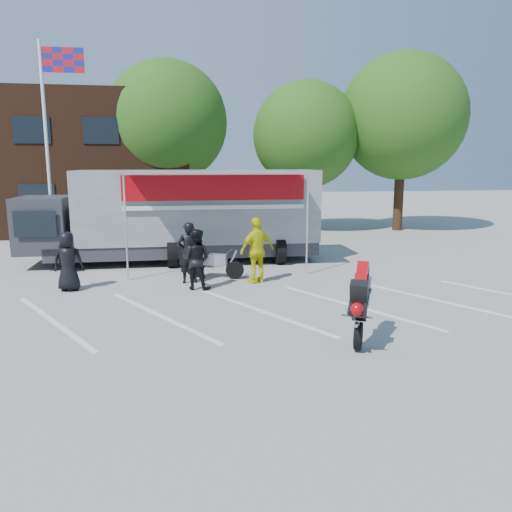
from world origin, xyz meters
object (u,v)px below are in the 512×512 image
object	(u,v)px
tree_right	(403,117)
spectator_leather_b	(189,253)
stunt_bike_rider	(361,340)
spectator_leather_a	(68,261)
parked_motorcycle	(215,278)
spectator_hivis	(257,250)
tree_mid	(306,135)
transporter_truck	(186,261)
flagpole	(52,122)
tree_left	(167,122)
spectator_leather_c	(196,259)

from	to	relation	value
tree_right	spectator_leather_b	bearing A→B (deg)	-138.06
tree_right	spectator_leather_b	xyz separation A→B (m)	(-11.42, -10.26, -4.96)
stunt_bike_rider	spectator_leather_a	world-z (taller)	spectator_leather_a
tree_right	parked_motorcycle	world-z (taller)	tree_right
parked_motorcycle	spectator_hivis	size ratio (longest dim) A/B	0.95
tree_mid	transporter_truck	bearing A→B (deg)	-130.94
stunt_bike_rider	tree_right	bearing A→B (deg)	89.49
transporter_truck	spectator_hivis	distance (m)	4.31
flagpole	spectator_leather_b	distance (m)	8.58
spectator_leather_a	tree_left	bearing A→B (deg)	-100.06
spectator_leather_a	tree_right	bearing A→B (deg)	-141.44
tree_right	spectator_leather_a	bearing A→B (deg)	-144.23
tree_mid	parked_motorcycle	size ratio (longest dim) A/B	4.12
parked_motorcycle	spectator_leather_b	xyz separation A→B (m)	(-0.81, -0.50, 0.91)
parked_motorcycle	stunt_bike_rider	size ratio (longest dim) A/B	1.04
flagpole	spectator_leather_a	size ratio (longest dim) A/B	4.80
spectator_hivis	spectator_leather_a	bearing A→B (deg)	-24.17
transporter_truck	spectator_leather_a	distance (m)	5.09
tree_right	stunt_bike_rider	size ratio (longest dim) A/B	5.11
stunt_bike_rider	spectator_leather_a	bearing A→B (deg)	168.64
tree_left	tree_right	xyz separation A→B (m)	(12.00, -1.50, 0.31)
spectator_leather_b	spectator_leather_c	distance (m)	0.83
spectator_leather_a	spectator_leather_b	world-z (taller)	spectator_leather_b
flagpole	tree_mid	xyz separation A→B (m)	(11.24, 5.00, -0.11)
tree_left	spectator_leather_a	bearing A→B (deg)	-102.85
tree_left	tree_right	distance (m)	12.10
spectator_leather_b	tree_right	bearing A→B (deg)	-142.07
tree_mid	spectator_hivis	world-z (taller)	tree_mid
spectator_leather_b	spectator_leather_c	world-z (taller)	spectator_leather_b
tree_mid	spectator_leather_b	size ratio (longest dim) A/B	4.21
parked_motorcycle	spectator_leather_a	size ratio (longest dim) A/B	1.12
tree_mid	spectator_leather_c	size ratio (longest dim) A/B	4.47
tree_mid	parked_motorcycle	distance (m)	12.70
tree_right	transporter_truck	bearing A→B (deg)	-148.86
spectator_leather_c	flagpole	bearing A→B (deg)	-28.35
spectator_leather_a	parked_motorcycle	bearing A→B (deg)	-165.27
stunt_bike_rider	spectator_hivis	distance (m)	5.47
tree_left	transporter_truck	size ratio (longest dim) A/B	0.84
tree_mid	parked_motorcycle	world-z (taller)	tree_mid
transporter_truck	spectator_hivis	xyz separation A→B (m)	(2.01, -3.69, 0.99)
tree_right	tree_left	bearing A→B (deg)	172.87
transporter_truck	spectator_leather_c	distance (m)	4.25
tree_right	spectator_leather_c	distance (m)	16.55
tree_right	transporter_truck	size ratio (longest dim) A/B	0.88
parked_motorcycle	spectator_leather_c	world-z (taller)	spectator_leather_c
tree_mid	transporter_truck	size ratio (longest dim) A/B	0.74
transporter_truck	stunt_bike_rider	xyz separation A→B (m)	(3.25, -8.92, 0.00)
spectator_hivis	flagpole	bearing A→B (deg)	-66.43
stunt_bike_rider	spectator_leather_c	distance (m)	5.72
tree_right	parked_motorcycle	xyz separation A→B (m)	(-10.61, -9.76, -5.88)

